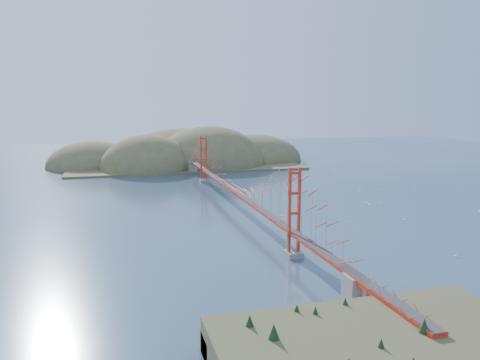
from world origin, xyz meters
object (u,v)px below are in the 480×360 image
object	(u,v)px
fort	(369,309)
sailboat_1	(298,189)
sailboat_2	(379,203)
sailboat_0	(366,202)
bridge	(234,171)

from	to	relation	value
fort	sailboat_1	xyz separation A→B (m)	(18.40, 61.57, -0.52)
sailboat_2	sailboat_0	distance (m)	2.53
bridge	sailboat_0	world-z (taller)	bridge
sailboat_2	fort	bearing A→B (deg)	-123.02
bridge	sailboat_2	bearing A→B (deg)	-8.87
sailboat_1	sailboat_0	bearing A→B (deg)	-65.63
fort	sailboat_0	xyz separation A→B (m)	(26.04, 44.70, -0.53)
bridge	sailboat_0	size ratio (longest dim) A/B	170.56
sailboat_0	fort	bearing A→B (deg)	-120.22
fort	sailboat_1	distance (m)	64.27
sailboat_0	sailboat_2	bearing A→B (deg)	-28.13
bridge	fort	xyz separation A→B (m)	(0.40, -47.98, -6.34)
fort	sailboat_1	size ratio (longest dim) A/B	5.96
sailboat_2	sailboat_1	world-z (taller)	sailboat_1
fort	sailboat_0	world-z (taller)	fort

